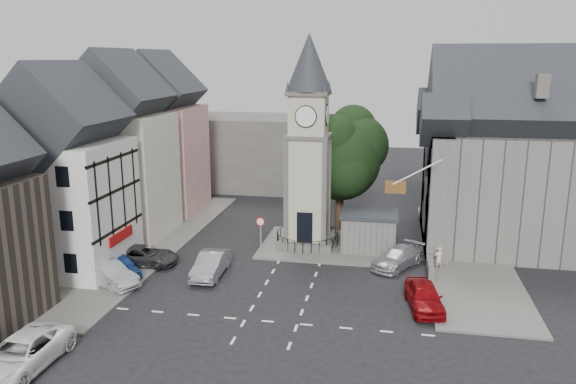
% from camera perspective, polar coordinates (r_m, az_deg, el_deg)
% --- Properties ---
extents(ground, '(120.00, 120.00, 0.00)m').
position_cam_1_polar(ground, '(37.27, 0.11, -9.33)').
color(ground, black).
rests_on(ground, ground).
extents(pavement_west, '(6.00, 30.00, 0.14)m').
position_cam_1_polar(pavement_west, '(46.28, -13.94, -5.04)').
color(pavement_west, '#595651').
rests_on(pavement_west, ground).
extents(pavement_east, '(6.00, 26.00, 0.14)m').
position_cam_1_polar(pavement_east, '(44.55, 17.53, -6.00)').
color(pavement_east, '#595651').
rests_on(pavement_east, ground).
extents(central_island, '(10.00, 8.00, 0.16)m').
position_cam_1_polar(central_island, '(44.43, 3.92, -5.42)').
color(central_island, '#595651').
rests_on(central_island, ground).
extents(road_markings, '(20.00, 8.00, 0.01)m').
position_cam_1_polar(road_markings, '(32.36, -1.72, -13.03)').
color(road_markings, silver).
rests_on(road_markings, ground).
extents(clock_tower, '(4.86, 4.86, 16.25)m').
position_cam_1_polar(clock_tower, '(42.71, 2.08, 4.95)').
color(clock_tower, '#4C4944').
rests_on(clock_tower, ground).
extents(stone_shelter, '(4.30, 3.30, 3.08)m').
position_cam_1_polar(stone_shelter, '(43.27, 8.22, -4.01)').
color(stone_shelter, '#63605B').
rests_on(stone_shelter, ground).
extents(town_tree, '(7.20, 7.20, 10.80)m').
position_cam_1_polar(town_tree, '(47.56, 5.37, 4.38)').
color(town_tree, black).
rests_on(town_tree, ground).
extents(warning_sign_post, '(0.70, 0.19, 2.85)m').
position_cam_1_polar(warning_sign_post, '(42.21, -2.82, -3.65)').
color(warning_sign_post, black).
rests_on(warning_sign_post, ground).
extents(terrace_pink, '(8.10, 7.60, 12.80)m').
position_cam_1_polar(terrace_pink, '(54.90, -12.89, 4.90)').
color(terrace_pink, tan).
rests_on(terrace_pink, ground).
extents(terrace_cream, '(8.10, 7.60, 12.80)m').
position_cam_1_polar(terrace_cream, '(47.76, -16.68, 3.43)').
color(terrace_cream, beige).
rests_on(terrace_cream, ground).
extents(terrace_tudor, '(8.10, 7.60, 12.00)m').
position_cam_1_polar(terrace_tudor, '(41.03, -21.69, 0.89)').
color(terrace_tudor, silver).
rests_on(terrace_tudor, ground).
extents(backdrop_west, '(20.00, 10.00, 8.00)m').
position_cam_1_polar(backdrop_west, '(65.26, -5.77, 4.19)').
color(backdrop_west, '#4C4944').
rests_on(backdrop_west, ground).
extents(east_building, '(14.40, 11.40, 12.60)m').
position_cam_1_polar(east_building, '(46.46, 22.05, 2.34)').
color(east_building, '#63605B').
rests_on(east_building, ground).
extents(east_boundary_wall, '(0.40, 16.00, 0.90)m').
position_cam_1_polar(east_boundary_wall, '(46.05, 13.81, -4.62)').
color(east_boundary_wall, '#63605B').
rests_on(east_boundary_wall, ground).
extents(flagpole, '(3.68, 0.10, 2.74)m').
position_cam_1_polar(flagpole, '(38.54, 13.01, 1.99)').
color(flagpole, white).
rests_on(flagpole, ground).
extents(car_west_blue, '(4.02, 3.83, 1.35)m').
position_cam_1_polar(car_west_blue, '(40.10, -16.56, -7.19)').
color(car_west_blue, navy).
rests_on(car_west_blue, ground).
extents(car_west_silver, '(4.93, 3.57, 1.55)m').
position_cam_1_polar(car_west_silver, '(38.62, -17.75, -7.93)').
color(car_west_silver, '#A0A3A8').
rests_on(car_west_silver, ground).
extents(car_west_grey, '(5.11, 2.53, 1.39)m').
position_cam_1_polar(car_west_grey, '(41.58, -14.56, -6.29)').
color(car_west_grey, '#353437').
rests_on(car_west_grey, ground).
extents(car_island_silver, '(1.78, 4.81, 1.57)m').
position_cam_1_polar(car_island_silver, '(38.73, -7.84, -7.31)').
color(car_island_silver, '#96979F').
rests_on(car_island_silver, ground).
extents(car_island_east, '(4.24, 5.16, 1.41)m').
position_cam_1_polar(car_island_east, '(40.67, 11.10, -6.54)').
color(car_island_east, '#9B9CA2').
rests_on(car_island_east, ground).
extents(car_east_red, '(2.54, 4.83, 1.57)m').
position_cam_1_polar(car_east_red, '(34.52, 13.67, -10.24)').
color(car_east_red, maroon).
rests_on(car_east_red, ground).
extents(van_sw_white, '(2.78, 5.81, 1.60)m').
position_cam_1_polar(van_sw_white, '(30.37, -25.48, -14.64)').
color(van_sw_white, white).
rests_on(van_sw_white, ground).
extents(pedestrian, '(0.73, 0.62, 1.70)m').
position_cam_1_polar(pedestrian, '(40.68, 15.06, -6.53)').
color(pedestrian, beige).
rests_on(pedestrian, ground).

